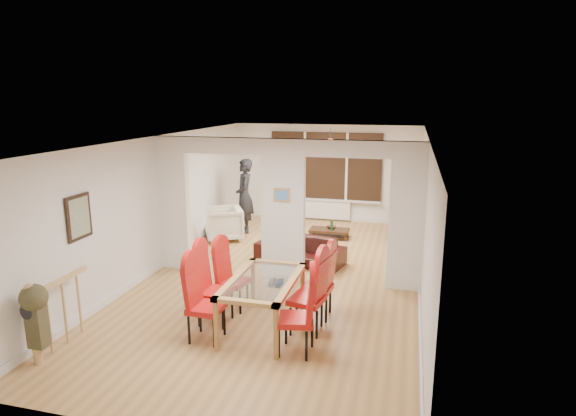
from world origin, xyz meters
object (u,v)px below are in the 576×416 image
at_px(dining_chair_ra, 296,313).
at_px(coffee_table, 329,233).
at_px(dining_chair_rb, 307,294).
at_px(dining_chair_lb, 215,287).
at_px(bowl, 331,227).
at_px(dining_table, 263,304).
at_px(bottle, 332,225).
at_px(television, 398,224).
at_px(dining_chair_la, 206,302).
at_px(dining_chair_lc, 233,277).
at_px(sofa, 300,250).
at_px(armchair, 224,224).
at_px(person, 245,196).
at_px(dining_chair_rc, 317,283).

distance_m(dining_chair_ra, coffee_table, 5.41).
relative_size(dining_chair_ra, dining_chair_rb, 0.97).
xyz_separation_m(dining_chair_lb, bowl, (0.94, 4.92, -0.33)).
height_order(dining_table, bottle, dining_table).
distance_m(dining_table, television, 5.68).
relative_size(dining_chair_la, dining_chair_lc, 1.07).
bearing_deg(bottle, coffee_table, 131.85).
bearing_deg(dining_chair_lc, sofa, 89.25).
xyz_separation_m(sofa, television, (1.89, 2.44, 0.04)).
height_order(dining_chair_ra, armchair, dining_chair_ra).
distance_m(dining_chair_lc, sofa, 2.50).
height_order(dining_chair_rb, person, person).
height_order(dining_chair_la, dining_chair_rc, dining_chair_la).
relative_size(dining_table, dining_chair_ra, 1.47).
distance_m(dining_chair_rc, person, 5.02).
distance_m(dining_chair_rb, bottle, 4.70).
bearing_deg(dining_chair_ra, dining_chair_rb, 77.08).
bearing_deg(bottle, armchair, -164.56).
height_order(television, bottle, television).
distance_m(dining_chair_ra, bottle, 5.32).
height_order(sofa, bowl, sofa).
xyz_separation_m(dining_table, dining_chair_lc, (-0.66, 0.53, 0.14)).
distance_m(dining_chair_rb, coffee_table, 4.80).
bearing_deg(television, dining_chair_rc, -171.81).
bearing_deg(sofa, dining_chair_lb, -88.72).
xyz_separation_m(dining_chair_lb, dining_chair_ra, (1.37, -0.54, -0.01)).
bearing_deg(person, dining_chair_lc, -6.50).
bearing_deg(person, dining_table, -1.26).
bearing_deg(dining_chair_rb, dining_chair_la, -144.84).
xyz_separation_m(dining_chair_lc, armchair, (-1.59, 3.54, -0.14)).
relative_size(dining_chair_lb, coffee_table, 1.23).
bearing_deg(television, dining_table, -177.27).
bearing_deg(armchair, sofa, 33.69).
height_order(armchair, television, armchair).
height_order(dining_chair_lc, bottle, dining_chair_lc).
relative_size(dining_chair_lb, sofa, 0.63).
distance_m(dining_chair_lb, armchair, 4.34).
height_order(dining_chair_ra, dining_chair_rc, dining_chair_ra).
distance_m(television, bottle, 1.66).
height_order(dining_chair_ra, person, person).
height_order(armchair, bottle, armchair).
distance_m(dining_table, armchair, 4.65).
distance_m(person, coffee_table, 2.29).
distance_m(dining_chair_lc, television, 5.44).
xyz_separation_m(dining_chair_rc, coffee_table, (-0.52, 4.24, -0.44)).
relative_size(dining_chair_la, bottle, 4.28).
bearing_deg(sofa, bottle, 91.66).
distance_m(dining_chair_lc, person, 4.52).
height_order(dining_table, bowl, dining_table).
xyz_separation_m(dining_chair_lb, armchair, (-1.50, 4.07, -0.18)).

